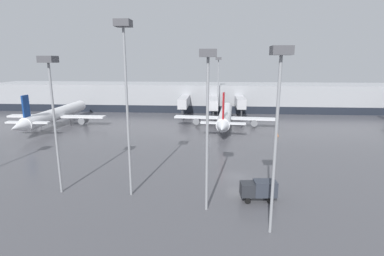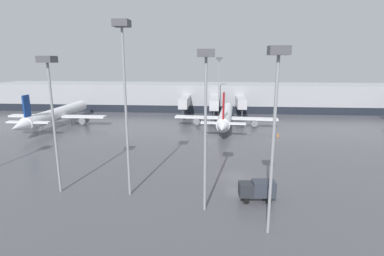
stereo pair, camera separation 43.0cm
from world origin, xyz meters
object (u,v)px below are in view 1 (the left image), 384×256
(apron_light_mast_3, at_px, (218,70))
(apron_light_mast_7, at_px, (279,89))
(service_truck_0, at_px, (259,189))
(apron_light_mast_0, at_px, (51,86))
(traffic_cone_0, at_px, (278,135))
(apron_light_mast_6, at_px, (208,86))
(apron_light_mast_2, at_px, (125,63))
(parked_jet_2, at_px, (225,116))
(parked_jet_0, at_px, (56,114))

(apron_light_mast_3, height_order, apron_light_mast_7, apron_light_mast_7)
(service_truck_0, height_order, apron_light_mast_0, apron_light_mast_0)
(traffic_cone_0, distance_m, apron_light_mast_7, 42.91)
(traffic_cone_0, distance_m, apron_light_mast_6, 40.98)
(service_truck_0, bearing_deg, apron_light_mast_2, -6.78)
(service_truck_0, distance_m, traffic_cone_0, 33.89)
(parked_jet_2, relative_size, apron_light_mast_3, 1.89)
(traffic_cone_0, distance_m, apron_light_mast_3, 31.85)
(parked_jet_0, bearing_deg, apron_light_mast_7, -135.26)
(parked_jet_0, distance_m, apron_light_mast_6, 60.41)
(parked_jet_0, xyz_separation_m, apron_light_mast_2, (30.95, -39.96, 13.60))
(apron_light_mast_7, bearing_deg, apron_light_mast_0, 163.49)
(apron_light_mast_3, relative_size, apron_light_mast_7, 0.98)
(parked_jet_2, relative_size, service_truck_0, 7.49)
(apron_light_mast_0, xyz_separation_m, apron_light_mast_7, (25.62, -7.59, 0.51))
(service_truck_0, height_order, apron_light_mast_3, apron_light_mast_3)
(apron_light_mast_7, bearing_deg, traffic_cone_0, 77.42)
(service_truck_0, xyz_separation_m, traffic_cone_0, (8.98, 32.65, -1.16))
(apron_light_mast_0, distance_m, apron_light_mast_6, 19.41)
(parked_jet_2, relative_size, apron_light_mast_6, 1.86)
(apron_light_mast_3, bearing_deg, apron_light_mast_2, -101.52)
(parked_jet_2, height_order, apron_light_mast_3, apron_light_mast_3)
(traffic_cone_0, relative_size, apron_light_mast_6, 0.04)
(parked_jet_0, xyz_separation_m, traffic_cone_0, (56.05, -7.80, -2.57))
(parked_jet_2, distance_m, apron_light_mast_6, 45.88)
(parked_jet_0, distance_m, apron_light_mast_3, 47.53)
(apron_light_mast_6, bearing_deg, apron_light_mast_2, 161.71)
(apron_light_mast_0, relative_size, apron_light_mast_7, 0.96)
(service_truck_0, height_order, apron_light_mast_2, apron_light_mast_2)
(apron_light_mast_6, bearing_deg, parked_jet_0, 133.31)
(parked_jet_0, height_order, apron_light_mast_6, apron_light_mast_6)
(apron_light_mast_0, distance_m, apron_light_mast_3, 61.23)
(service_truck_0, bearing_deg, parked_jet_2, -91.34)
(traffic_cone_0, xyz_separation_m, apron_light_mast_0, (-34.46, -32.01, 13.45))
(apron_light_mast_2, height_order, apron_light_mast_3, apron_light_mast_2)
(apron_light_mast_7, bearing_deg, apron_light_mast_6, 147.03)
(apron_light_mast_2, bearing_deg, apron_light_mast_6, -18.29)
(apron_light_mast_6, bearing_deg, traffic_cone_0, 66.54)
(traffic_cone_0, height_order, apron_light_mast_3, apron_light_mast_3)
(parked_jet_0, distance_m, apron_light_mast_2, 52.34)
(apron_light_mast_0, bearing_deg, apron_light_mast_7, -16.51)
(service_truck_0, xyz_separation_m, apron_light_mast_2, (-16.12, 0.50, 15.01))
(traffic_cone_0, bearing_deg, apron_light_mast_2, -127.97)
(parked_jet_0, distance_m, traffic_cone_0, 56.65)
(parked_jet_0, bearing_deg, traffic_cone_0, -98.07)
(apron_light_mast_6, bearing_deg, apron_light_mast_7, -32.97)
(service_truck_0, relative_size, apron_light_mast_0, 0.26)
(traffic_cone_0, bearing_deg, apron_light_mast_7, -102.58)
(parked_jet_2, distance_m, apron_light_mast_0, 48.12)
(parked_jet_2, relative_size, traffic_cone_0, 42.91)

